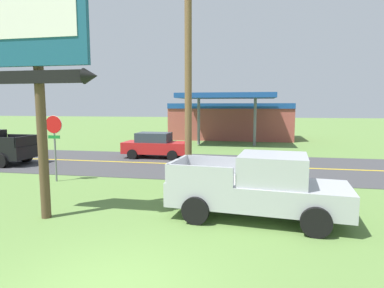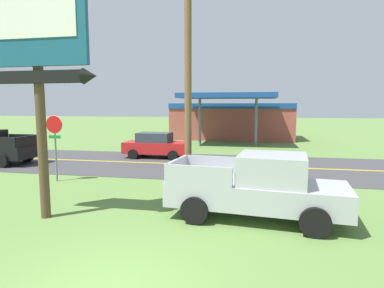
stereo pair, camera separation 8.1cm
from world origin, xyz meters
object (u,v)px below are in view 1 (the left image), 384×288
(utility_pole, at_px, (188,66))
(gas_station, at_px, (231,120))
(stop_sign, at_px, (54,136))
(motel_sign, at_px, (36,51))
(pickup_silver_parked_on_lawn, at_px, (259,187))
(car_red_near_lane, at_px, (156,145))

(utility_pole, xyz_separation_m, gas_station, (0.06, 21.64, -2.84))
(stop_sign, relative_size, utility_pole, 0.33)
(utility_pole, bearing_deg, gas_station, 89.84)
(stop_sign, height_order, utility_pole, utility_pole)
(motel_sign, bearing_deg, utility_pole, 42.92)
(gas_station, height_order, pickup_silver_parked_on_lawn, gas_station)
(gas_station, bearing_deg, car_red_near_lane, -106.29)
(utility_pole, bearing_deg, motel_sign, -137.08)
(stop_sign, distance_m, car_red_near_lane, 7.68)
(pickup_silver_parked_on_lawn, relative_size, car_red_near_lane, 1.28)
(pickup_silver_parked_on_lawn, bearing_deg, stop_sign, 160.16)
(pickup_silver_parked_on_lawn, height_order, car_red_near_lane, pickup_silver_parked_on_lawn)
(gas_station, xyz_separation_m, pickup_silver_parked_on_lawn, (2.52, -23.77, -0.98))
(gas_station, bearing_deg, stop_sign, -107.06)
(gas_station, relative_size, pickup_silver_parked_on_lawn, 2.23)
(motel_sign, relative_size, stop_sign, 2.37)
(motel_sign, xyz_separation_m, utility_pole, (3.66, 3.41, -0.11))
(stop_sign, height_order, pickup_silver_parked_on_lawn, stop_sign)
(motel_sign, height_order, car_red_near_lane, motel_sign)
(motel_sign, relative_size, gas_station, 0.58)
(utility_pole, bearing_deg, stop_sign, 170.40)
(gas_station, distance_m, car_red_near_lane, 13.99)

